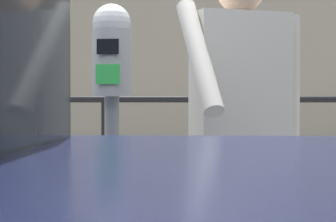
% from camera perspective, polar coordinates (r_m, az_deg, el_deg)
% --- Properties ---
extents(parking_meter, '(0.18, 0.20, 1.57)m').
position_cam_1_polar(parking_meter, '(2.67, -5.71, 2.06)').
color(parking_meter, slate).
rests_on(parking_meter, sidewalk_curb).
extents(pedestrian_at_meter, '(0.63, 0.65, 1.77)m').
position_cam_1_polar(pedestrian_at_meter, '(2.76, 7.36, -0.78)').
color(pedestrian_at_meter, slate).
rests_on(pedestrian_at_meter, sidewalk_curb).
extents(background_railing, '(24.06, 0.06, 1.15)m').
position_cam_1_polar(background_railing, '(5.37, -6.45, -2.16)').
color(background_railing, black).
rests_on(background_railing, sidewalk_curb).
extents(backdrop_wall, '(32.00, 0.50, 3.22)m').
position_cam_1_polar(backdrop_wall, '(7.32, -4.40, 3.92)').
color(backdrop_wall, '#ADA38E').
rests_on(backdrop_wall, ground).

